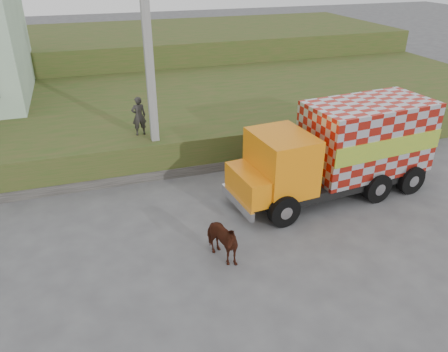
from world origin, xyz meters
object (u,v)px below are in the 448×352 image
object	(u,v)px
utility_pole	(150,75)
cow	(220,240)
pedestrian	(139,116)
cargo_truck	(343,149)

from	to	relation	value
utility_pole	cow	world-z (taller)	utility_pole
cow	pedestrian	xyz separation A→B (m)	(-1.19, 6.93, 1.62)
cargo_truck	pedestrian	size ratio (longest dim) A/B	4.93
utility_pole	pedestrian	distance (m)	1.99
utility_pole	cow	distance (m)	7.09
cargo_truck	pedestrian	xyz separation A→B (m)	(-6.67, 4.40, 0.54)
cargo_truck	cow	bearing A→B (deg)	-160.90
cargo_truck	pedestrian	world-z (taller)	cargo_truck
cargo_truck	pedestrian	distance (m)	8.01
cow	pedestrian	world-z (taller)	pedestrian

